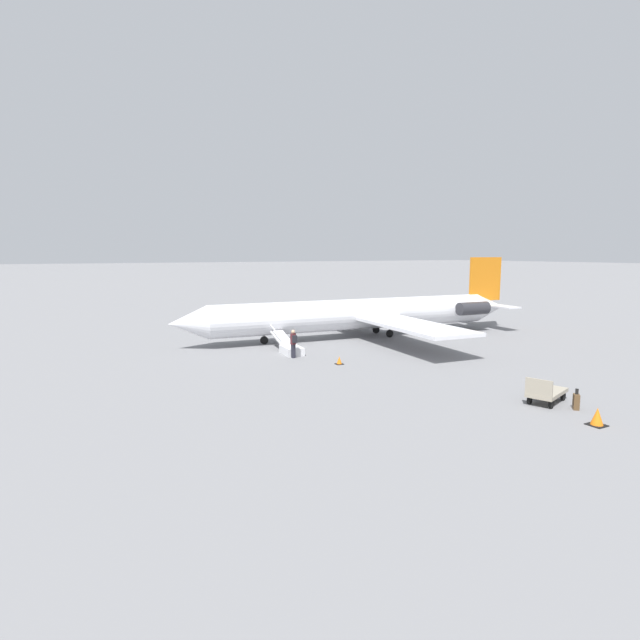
# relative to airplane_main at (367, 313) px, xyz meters

# --- Properties ---
(ground_plane) EXTENTS (600.00, 600.00, 0.00)m
(ground_plane) POSITION_rel_airplane_main_xyz_m (0.85, -0.08, -1.80)
(ground_plane) COLOR slate
(airplane_main) EXTENTS (28.32, 21.63, 6.04)m
(airplane_main) POSITION_rel_airplane_main_xyz_m (0.00, 0.00, 0.00)
(airplane_main) COLOR silver
(airplane_main) RESTS_ON ground
(boarding_stairs) EXTENTS (1.37, 4.09, 1.56)m
(boarding_stairs) POSITION_rel_airplane_main_xyz_m (7.98, 2.97, -1.44)
(boarding_stairs) COLOR silver
(boarding_stairs) RESTS_ON ground
(passenger) EXTENTS (0.36, 0.55, 1.74)m
(passenger) POSITION_rel_airplane_main_xyz_m (8.40, 4.42, -0.80)
(passenger) COLOR #23232D
(passenger) RESTS_ON ground
(luggage_cart) EXTENTS (2.44, 1.74, 1.22)m
(luggage_cart) POSITION_rel_airplane_main_xyz_m (2.89, 17.98, -1.34)
(luggage_cart) COLOR #9E937F
(luggage_cart) RESTS_ON ground
(suitcase) EXTENTS (0.41, 0.41, 0.88)m
(suitcase) POSITION_rel_airplane_main_xyz_m (2.59, 19.19, -1.47)
(suitcase) COLOR brown
(suitcase) RESTS_ON ground
(traffic_cone_near_stairs) EXTENTS (0.42, 0.42, 0.47)m
(traffic_cone_near_stairs) POSITION_rel_airplane_main_xyz_m (6.83, 7.28, -1.59)
(traffic_cone_near_stairs) COLOR black
(traffic_cone_near_stairs) RESTS_ON ground
(traffic_cone_near_cart) EXTENTS (0.62, 0.62, 0.68)m
(traffic_cone_near_cart) POSITION_rel_airplane_main_xyz_m (3.68, 20.78, -1.49)
(traffic_cone_near_cart) COLOR black
(traffic_cone_near_cart) RESTS_ON ground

